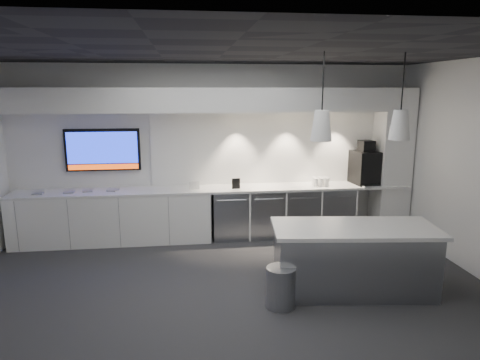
{
  "coord_description": "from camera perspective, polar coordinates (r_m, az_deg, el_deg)",
  "views": [
    {
      "loc": [
        -0.47,
        -5.03,
        2.57
      ],
      "look_at": [
        0.3,
        1.1,
        1.26
      ],
      "focal_mm": 32.0,
      "sensor_mm": 36.0,
      "label": 1
    }
  ],
  "objects": [
    {
      "name": "floor",
      "position": [
        5.67,
        -1.65,
        -14.97
      ],
      "size": [
        7.0,
        7.0,
        0.0
      ],
      "primitive_type": "plane",
      "color": "#2E2E31",
      "rests_on": "ground"
    },
    {
      "name": "ceiling",
      "position": [
        5.07,
        -1.86,
        16.83
      ],
      "size": [
        7.0,
        7.0,
        0.0
      ],
      "primitive_type": "plane",
      "rotation": [
        3.14,
        0.0,
        0.0
      ],
      "color": "black",
      "rests_on": "wall_back"
    },
    {
      "name": "wall_back",
      "position": [
        7.62,
        -3.52,
        3.89
      ],
      "size": [
        7.0,
        0.0,
        7.0
      ],
      "primitive_type": "plane",
      "rotation": [
        1.57,
        0.0,
        0.0
      ],
      "color": "white",
      "rests_on": "floor"
    },
    {
      "name": "wall_front",
      "position": [
        2.79,
        3.17,
        -10.59
      ],
      "size": [
        7.0,
        0.0,
        7.0
      ],
      "primitive_type": "plane",
      "rotation": [
        -1.57,
        0.0,
        0.0
      ],
      "color": "white",
      "rests_on": "floor"
    },
    {
      "name": "back_counter",
      "position": [
        7.42,
        -3.3,
        -1.21
      ],
      "size": [
        6.8,
        0.65,
        0.04
      ],
      "primitive_type": "cube",
      "color": "white",
      "rests_on": "left_base_cabinets"
    },
    {
      "name": "left_base_cabinets",
      "position": [
        7.63,
        -16.54,
        -4.83
      ],
      "size": [
        3.3,
        0.63,
        0.86
      ],
      "primitive_type": "cube",
      "color": "white",
      "rests_on": "floor"
    },
    {
      "name": "fridge_unit_a",
      "position": [
        7.56,
        -1.36,
        -4.52
      ],
      "size": [
        0.6,
        0.61,
        0.85
      ],
      "primitive_type": "cube",
      "color": "gray",
      "rests_on": "floor"
    },
    {
      "name": "fridge_unit_b",
      "position": [
        7.64,
        3.36,
        -4.35
      ],
      "size": [
        0.6,
        0.61,
        0.85
      ],
      "primitive_type": "cube",
      "color": "gray",
      "rests_on": "floor"
    },
    {
      "name": "fridge_unit_c",
      "position": [
        7.78,
        7.94,
        -4.15
      ],
      "size": [
        0.6,
        0.61,
        0.85
      ],
      "primitive_type": "cube",
      "color": "gray",
      "rests_on": "floor"
    },
    {
      "name": "fridge_unit_d",
      "position": [
        7.96,
        12.33,
        -3.94
      ],
      "size": [
        0.6,
        0.61,
        0.85
      ],
      "primitive_type": "cube",
      "color": "gray",
      "rests_on": "floor"
    },
    {
      "name": "backsplash",
      "position": [
        7.77,
        5.38,
        4.38
      ],
      "size": [
        4.6,
        0.03,
        1.3
      ],
      "primitive_type": "cube",
      "color": "white",
      "rests_on": "wall_back"
    },
    {
      "name": "soffit",
      "position": [
        7.25,
        -3.46,
        10.61
      ],
      "size": [
        6.9,
        0.6,
        0.4
      ],
      "primitive_type": "cube",
      "color": "white",
      "rests_on": "wall_back"
    },
    {
      "name": "column",
      "position": [
        8.21,
        19.55,
        2.39
      ],
      "size": [
        0.55,
        0.55,
        2.6
      ],
      "primitive_type": "cube",
      "color": "white",
      "rests_on": "floor"
    },
    {
      "name": "wall_tv",
      "position": [
        7.68,
        -17.82,
        3.85
      ],
      "size": [
        1.25,
        0.07,
        0.72
      ],
      "color": "black",
      "rests_on": "wall_back"
    },
    {
      "name": "island",
      "position": [
        5.76,
        14.87,
        -10.12
      ],
      "size": [
        2.15,
        1.11,
        0.88
      ],
      "rotation": [
        0.0,
        0.0,
        -0.11
      ],
      "color": "gray",
      "rests_on": "floor"
    },
    {
      "name": "bin",
      "position": [
        5.31,
        5.45,
        -14.03
      ],
      "size": [
        0.47,
        0.47,
        0.5
      ],
      "primitive_type": "cylinder",
      "rotation": [
        0.0,
        0.0,
        0.43
      ],
      "color": "gray",
      "rests_on": "floor"
    },
    {
      "name": "coffee_machine",
      "position": [
        8.02,
        16.36,
        1.81
      ],
      "size": [
        0.48,
        0.64,
        0.78
      ],
      "rotation": [
        0.0,
        0.0,
        0.12
      ],
      "color": "black",
      "rests_on": "back_counter"
    },
    {
      "name": "sign_black",
      "position": [
        7.33,
        -0.54,
        -0.47
      ],
      "size": [
        0.14,
        0.03,
        0.18
      ],
      "primitive_type": "cube",
      "rotation": [
        0.0,
        0.0,
        0.08
      ],
      "color": "black",
      "rests_on": "back_counter"
    },
    {
      "name": "sign_white",
      "position": [
        7.32,
        -6.12,
        -0.73
      ],
      "size": [
        0.18,
        0.07,
        0.14
      ],
      "primitive_type": "cube",
      "rotation": [
        0.0,
        0.0,
        0.29
      ],
      "color": "white",
      "rests_on": "back_counter"
    },
    {
      "name": "cup_cluster",
      "position": [
        7.67,
        10.71,
        -0.23
      ],
      "size": [
        0.28,
        0.18,
        0.15
      ],
      "primitive_type": null,
      "color": "white",
      "rests_on": "back_counter"
    },
    {
      "name": "tray_a",
      "position": [
        7.71,
        -25.35,
        -1.62
      ],
      "size": [
        0.17,
        0.17,
        0.02
      ],
      "primitive_type": "cube",
      "rotation": [
        0.0,
        0.0,
        0.08
      ],
      "color": "#9A9A9A",
      "rests_on": "back_counter"
    },
    {
      "name": "tray_b",
      "position": [
        7.6,
        -21.81,
        -1.49
      ],
      "size": [
        0.16,
        0.16,
        0.02
      ],
      "primitive_type": "cube",
      "rotation": [
        0.0,
        0.0,
        0.0
      ],
      "color": "#9A9A9A",
      "rests_on": "back_counter"
    },
    {
      "name": "tray_c",
      "position": [
        7.58,
        -19.66,
        -1.36
      ],
      "size": [
        0.19,
        0.19,
        0.02
      ],
      "primitive_type": "cube",
      "rotation": [
        0.0,
        0.0,
        0.19
      ],
      "color": "#9A9A9A",
      "rests_on": "back_counter"
    },
    {
      "name": "tray_d",
      "position": [
        7.49,
        -16.58,
        -1.31
      ],
      "size": [
        0.2,
        0.2,
        0.02
      ],
      "primitive_type": "cube",
      "rotation": [
        0.0,
        0.0,
        -0.3
      ],
      "color": "#9A9A9A",
      "rests_on": "back_counter"
    },
    {
      "name": "pendant_left",
      "position": [
        5.2,
        10.8,
        7.18
      ],
      "size": [
        0.25,
        0.25,
        1.06
      ],
      "color": "white",
      "rests_on": "ceiling"
    },
    {
      "name": "pendant_right",
      "position": [
        5.58,
        20.55,
        6.95
      ],
      "size": [
        0.25,
        0.25,
        1.06
      ],
      "color": "white",
      "rests_on": "ceiling"
    }
  ]
}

